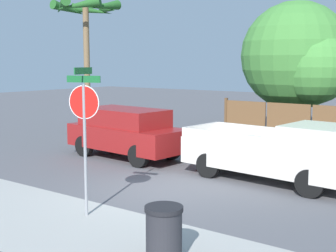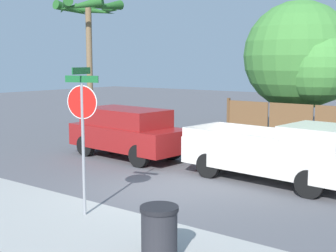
{
  "view_description": "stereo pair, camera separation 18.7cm",
  "coord_description": "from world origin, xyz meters",
  "views": [
    {
      "loc": [
        7.6,
        -9.97,
        3.45
      ],
      "look_at": [
        -0.49,
        0.96,
        1.6
      ],
      "focal_mm": 50.0,
      "sensor_mm": 36.0,
      "label": 1
    },
    {
      "loc": [
        7.75,
        -9.86,
        3.45
      ],
      "look_at": [
        -0.49,
        0.96,
        1.6
      ],
      "focal_mm": 50.0,
      "sensor_mm": 36.0,
      "label": 2
    }
  ],
  "objects": [
    {
      "name": "ground_plane",
      "position": [
        0.0,
        0.0,
        0.0
      ],
      "size": [
        80.0,
        80.0,
        0.0
      ],
      "primitive_type": "plane",
      "color": "#56565B"
    },
    {
      "name": "sidewalk_strip",
      "position": [
        0.0,
        -3.6,
        0.0
      ],
      "size": [
        36.0,
        3.2,
        0.01
      ],
      "color": "#A3A39E",
      "rests_on": "ground"
    },
    {
      "name": "oak_tree",
      "position": [
        -0.35,
        10.83,
        3.64
      ],
      "size": [
        5.23,
        4.99,
        6.25
      ],
      "color": "brown",
      "rests_on": "ground"
    },
    {
      "name": "palm_tree",
      "position": [
        -8.53,
        5.45,
        5.44
      ],
      "size": [
        3.08,
        3.3,
        6.3
      ],
      "color": "brown",
      "rests_on": "ground"
    },
    {
      "name": "red_suv",
      "position": [
        -3.59,
        2.58,
        0.98
      ],
      "size": [
        4.7,
        2.24,
        1.8
      ],
      "rotation": [
        0.0,
        0.0,
        -0.08
      ],
      "color": "maroon",
      "rests_on": "ground"
    },
    {
      "name": "orange_pickup",
      "position": [
        2.27,
        2.56,
        0.87
      ],
      "size": [
        5.35,
        2.38,
        1.77
      ],
      "rotation": [
        0.0,
        0.0,
        -0.08
      ],
      "color": "silver",
      "rests_on": "ground"
    },
    {
      "name": "stop_sign",
      "position": [
        0.0,
        -2.82,
        2.27
      ],
      "size": [
        0.8,
        0.72,
        3.35
      ],
      "rotation": [
        0.0,
        0.0,
        0.29
      ],
      "color": "gray",
      "rests_on": "ground"
    },
    {
      "name": "trash_bin",
      "position": [
        2.91,
        -3.75,
        0.5
      ],
      "size": [
        0.68,
        0.68,
        0.99
      ],
      "color": "#28282D",
      "rests_on": "ground"
    }
  ]
}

